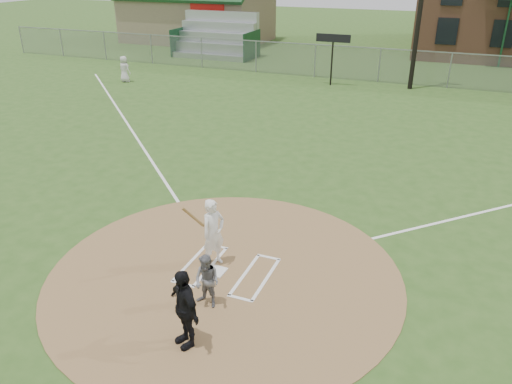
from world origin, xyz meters
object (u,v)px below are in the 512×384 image
at_px(home_plate, 216,271).
at_px(umpire, 184,308).
at_px(catcher, 207,281).
at_px(ondeck_player, 124,69).
at_px(batter_at_plate, 213,233).

height_order(home_plate, umpire, umpire).
bearing_deg(home_plate, catcher, -71.72).
bearing_deg(umpire, home_plate, 135.96).
bearing_deg(catcher, umpire, -71.81).
xyz_separation_m(umpire, ondeck_player, (-14.65, 18.80, -0.09)).
height_order(catcher, ondeck_player, ondeck_player).
relative_size(ondeck_player, batter_at_plate, 0.87).
relative_size(umpire, ondeck_player, 1.09).
distance_m(home_plate, ondeck_player, 21.63).
distance_m(umpire, ondeck_player, 23.83).
height_order(home_plate, batter_at_plate, batter_at_plate).
bearing_deg(ondeck_player, catcher, 139.75).
height_order(catcher, batter_at_plate, batter_at_plate).
xyz_separation_m(home_plate, batter_at_plate, (-0.19, 0.31, 0.85)).
bearing_deg(batter_at_plate, catcher, -68.76).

